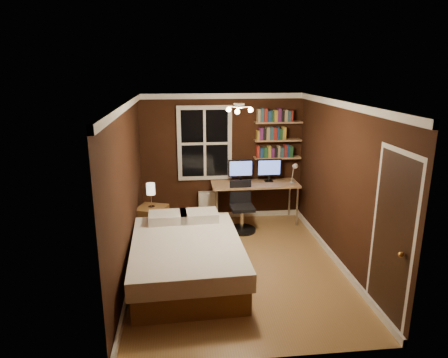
{
  "coord_description": "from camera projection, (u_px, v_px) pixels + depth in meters",
  "views": [
    {
      "loc": [
        -0.8,
        -5.59,
        2.96
      ],
      "look_at": [
        -0.15,
        0.45,
        1.27
      ],
      "focal_mm": 32.0,
      "sensor_mm": 36.0,
      "label": 1
    }
  ],
  "objects": [
    {
      "name": "monitor_left",
      "position": [
        241.0,
        171.0,
        7.76
      ],
      "size": [
        0.49,
        0.12,
        0.45
      ],
      "primitive_type": null,
      "color": "black",
      "rests_on": "desk"
    },
    {
      "name": "monitor_right",
      "position": [
        269.0,
        170.0,
        7.81
      ],
      "size": [
        0.49,
        0.12,
        0.45
      ],
      "primitive_type": null,
      "color": "black",
      "rests_on": "desk"
    },
    {
      "name": "desk_lamp",
      "position": [
        294.0,
        173.0,
        7.66
      ],
      "size": [
        0.14,
        0.32,
        0.44
      ],
      "primitive_type": null,
      "color": "silver",
      "rests_on": "desk"
    },
    {
      "name": "window",
      "position": [
        205.0,
        143.0,
        7.75
      ],
      "size": [
        1.06,
        0.06,
        1.46
      ],
      "primitive_type": "cube",
      "color": "silver",
      "rests_on": "wall_back"
    },
    {
      "name": "bed",
      "position": [
        187.0,
        258.0,
        5.77
      ],
      "size": [
        1.63,
        2.21,
        0.73
      ],
      "rotation": [
        0.0,
        0.0,
        0.04
      ],
      "color": "brown",
      "rests_on": "ground"
    },
    {
      "name": "books_row_middle",
      "position": [
        278.0,
        134.0,
        7.77
      ],
      "size": [
        0.54,
        0.16,
        0.23
      ],
      "primitive_type": null,
      "color": "navy",
      "rests_on": "bookshelf_middle"
    },
    {
      "name": "bookshelf_upper",
      "position": [
        278.0,
        122.0,
        7.71
      ],
      "size": [
        0.92,
        0.22,
        0.03
      ],
      "primitive_type": "cube",
      "color": "tan",
      "rests_on": "wall_back"
    },
    {
      "name": "wall_right",
      "position": [
        341.0,
        185.0,
        6.06
      ],
      "size": [
        0.04,
        4.2,
        2.5
      ],
      "primitive_type": "cube",
      "color": "black",
      "rests_on": "ground"
    },
    {
      "name": "desk",
      "position": [
        255.0,
        186.0,
        7.78
      ],
      "size": [
        1.69,
        0.63,
        0.8
      ],
      "color": "tan",
      "rests_on": "ground"
    },
    {
      "name": "door_knob",
      "position": [
        401.0,
        254.0,
        4.35
      ],
      "size": [
        0.06,
        0.06,
        0.06
      ],
      "primitive_type": "sphere",
      "color": "gold",
      "rests_on": "door"
    },
    {
      "name": "bookshelf_lower",
      "position": [
        277.0,
        158.0,
        7.9
      ],
      "size": [
        0.92,
        0.22,
        0.03
      ],
      "primitive_type": "cube",
      "color": "tan",
      "rests_on": "wall_back"
    },
    {
      "name": "floor",
      "position": [
        236.0,
        265.0,
        6.23
      ],
      "size": [
        4.2,
        4.2,
        0.0
      ],
      "primitive_type": "plane",
      "color": "olive",
      "rests_on": "ground"
    },
    {
      "name": "bookshelf_middle",
      "position": [
        278.0,
        140.0,
        7.81
      ],
      "size": [
        0.92,
        0.22,
        0.03
      ],
      "primitive_type": "cube",
      "color": "tan",
      "rests_on": "wall_back"
    },
    {
      "name": "wall_left",
      "position": [
        127.0,
        192.0,
        5.73
      ],
      "size": [
        0.04,
        4.2,
        2.5
      ],
      "primitive_type": "cube",
      "color": "black",
      "rests_on": "ground"
    },
    {
      "name": "books_row_upper",
      "position": [
        279.0,
        115.0,
        7.68
      ],
      "size": [
        0.66,
        0.16,
        0.23
      ],
      "primitive_type": null,
      "color": "#24542C",
      "rests_on": "bookshelf_upper"
    },
    {
      "name": "nightstand",
      "position": [
        152.0,
        223.0,
        7.11
      ],
      "size": [
        0.61,
        0.61,
        0.6
      ],
      "primitive_type": "cube",
      "rotation": [
        0.0,
        0.0,
        -0.34
      ],
      "color": "brown",
      "rests_on": "ground"
    },
    {
      "name": "ceiling",
      "position": [
        238.0,
        102.0,
        5.56
      ],
      "size": [
        3.2,
        4.2,
        0.02
      ],
      "primitive_type": "cube",
      "color": "white",
      "rests_on": "wall_back"
    },
    {
      "name": "office_chair",
      "position": [
        242.0,
        213.0,
        7.46
      ],
      "size": [
        0.52,
        0.52,
        0.94
      ],
      "rotation": [
        0.0,
        0.0,
        0.04
      ],
      "color": "black",
      "rests_on": "ground"
    },
    {
      "name": "radiator",
      "position": [
        208.0,
        206.0,
        8.03
      ],
      "size": [
        0.39,
        0.13,
        0.58
      ],
      "primitive_type": "cube",
      "color": "silver",
      "rests_on": "ground"
    },
    {
      "name": "wall_back",
      "position": [
        222.0,
        158.0,
        7.9
      ],
      "size": [
        3.2,
        0.04,
        2.5
      ],
      "primitive_type": "cube",
      "color": "black",
      "rests_on": "ground"
    },
    {
      "name": "bedside_lamp",
      "position": [
        151.0,
        195.0,
        6.97
      ],
      "size": [
        0.15,
        0.15,
        0.44
      ],
      "primitive_type": null,
      "color": "beige",
      "rests_on": "nightstand"
    },
    {
      "name": "door",
      "position": [
        391.0,
        241.0,
        4.63
      ],
      "size": [
        0.03,
        0.82,
        2.05
      ],
      "primitive_type": null,
      "color": "black",
      "rests_on": "ground"
    },
    {
      "name": "books_row_lower",
      "position": [
        277.0,
        151.0,
        7.87
      ],
      "size": [
        0.66,
        0.16,
        0.23
      ],
      "primitive_type": null,
      "color": "maroon",
      "rests_on": "bookshelf_lower"
    },
    {
      "name": "ceiling_fixture",
      "position": [
        239.0,
        110.0,
        5.49
      ],
      "size": [
        0.44,
        0.44,
        0.18
      ],
      "primitive_type": null,
      "color": "beige",
      "rests_on": "ceiling"
    }
  ]
}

